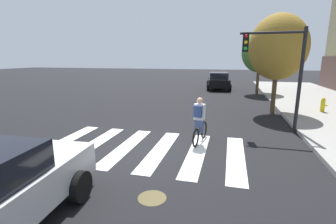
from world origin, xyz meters
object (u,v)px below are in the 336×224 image
at_px(sedan_mid, 218,81).
at_px(traffic_light_near, 279,62).
at_px(fire_hydrant, 323,105).
at_px(street_tree_near, 278,47).
at_px(street_tree_mid, 260,52).
at_px(cyclist, 200,121).
at_px(manhole_cover, 152,198).

bearing_deg(sedan_mid, traffic_light_near, -77.87).
height_order(fire_hydrant, street_tree_near, street_tree_near).
distance_m(sedan_mid, fire_hydrant, 11.62).
bearing_deg(street_tree_mid, street_tree_near, -89.35).
xyz_separation_m(cyclist, fire_hydrant, (5.96, 6.33, -0.31)).
relative_size(manhole_cover, sedan_mid, 0.13).
height_order(cyclist, street_tree_near, street_tree_near).
distance_m(manhole_cover, sedan_mid, 20.01).
relative_size(cyclist, street_tree_mid, 0.33).
distance_m(manhole_cover, traffic_light_near, 7.48).
relative_size(street_tree_near, street_tree_mid, 1.02).
xyz_separation_m(sedan_mid, street_tree_near, (3.49, -10.38, 2.73)).
xyz_separation_m(cyclist, traffic_light_near, (2.83, 2.25, 2.02)).
bearing_deg(street_tree_near, fire_hydrant, 10.83).
relative_size(traffic_light_near, fire_hydrant, 5.38).
xyz_separation_m(street_tree_near, street_tree_mid, (-0.09, 7.80, -0.07)).
xyz_separation_m(manhole_cover, traffic_light_near, (3.39, 6.03, 2.86)).
distance_m(fire_hydrant, street_tree_mid, 8.34).
bearing_deg(cyclist, fire_hydrant, 46.72).
distance_m(street_tree_near, street_tree_mid, 7.80).
bearing_deg(street_tree_mid, sedan_mid, 142.93).
bearing_deg(traffic_light_near, fire_hydrant, 52.53).
distance_m(traffic_light_near, street_tree_mid, 11.41).
bearing_deg(street_tree_near, cyclist, -119.74).
xyz_separation_m(traffic_light_near, street_tree_near, (0.50, 3.58, 0.71)).
distance_m(fire_hydrant, street_tree_near, 4.05).
relative_size(sedan_mid, street_tree_near, 0.93).
height_order(cyclist, fire_hydrant, cyclist).
relative_size(sedan_mid, traffic_light_near, 1.17).
height_order(manhole_cover, street_tree_near, street_tree_near).
height_order(manhole_cover, cyclist, cyclist).
height_order(traffic_light_near, street_tree_near, street_tree_near).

